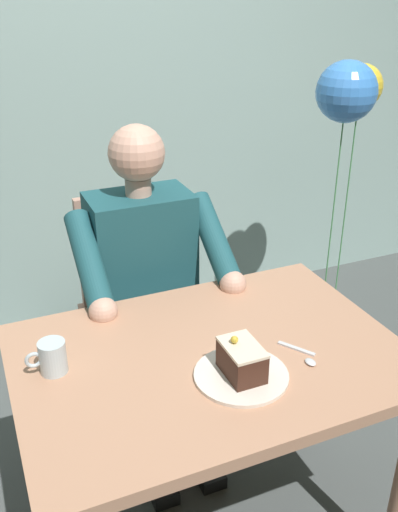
# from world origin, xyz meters

# --- Properties ---
(cafe_rear_panel) EXTENTS (6.40, 0.12, 3.00)m
(cafe_rear_panel) POSITION_xyz_m (0.00, -1.51, 1.50)
(cafe_rear_panel) COLOR #94B2AB
(cafe_rear_panel) RESTS_ON ground
(dining_table) EXTENTS (1.06, 0.75, 0.72)m
(dining_table) POSITION_xyz_m (0.00, 0.00, 0.63)
(dining_table) COLOR tan
(dining_table) RESTS_ON ground
(chair) EXTENTS (0.42, 0.42, 0.91)m
(chair) POSITION_xyz_m (0.00, -0.70, 0.51)
(chair) COLOR tan
(chair) RESTS_ON ground
(seated_person) EXTENTS (0.53, 0.58, 1.22)m
(seated_person) POSITION_xyz_m (-0.00, -0.52, 0.64)
(seated_person) COLOR #1D4E56
(seated_person) RESTS_ON ground
(dessert_plate) EXTENTS (0.25, 0.25, 0.01)m
(dessert_plate) POSITION_xyz_m (-0.03, 0.13, 0.72)
(dessert_plate) COLOR silver
(dessert_plate) RESTS_ON dining_table
(cake_slice) EXTENTS (0.09, 0.13, 0.11)m
(cake_slice) POSITION_xyz_m (-0.03, 0.13, 0.77)
(cake_slice) COLOR #402318
(cake_slice) RESTS_ON dessert_plate
(coffee_cup) EXTENTS (0.11, 0.07, 0.09)m
(coffee_cup) POSITION_xyz_m (0.41, -0.09, 0.76)
(coffee_cup) COLOR silver
(coffee_cup) RESTS_ON dining_table
(dessert_spoon) EXTENTS (0.07, 0.14, 0.01)m
(dessert_spoon) POSITION_xyz_m (-0.23, 0.12, 0.72)
(dessert_spoon) COLOR silver
(dessert_spoon) RESTS_ON dining_table
(balloon_display) EXTENTS (0.32, 0.27, 1.36)m
(balloon_display) POSITION_xyz_m (-0.97, -0.76, 1.09)
(balloon_display) COLOR #B2C1C6
(balloon_display) RESTS_ON ground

